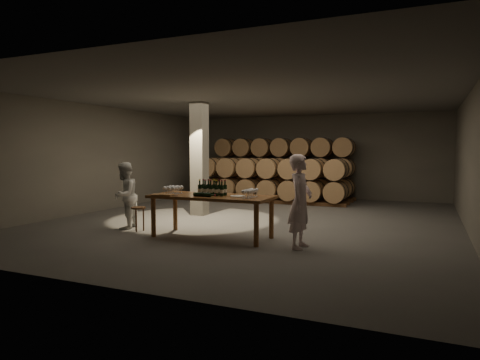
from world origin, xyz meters
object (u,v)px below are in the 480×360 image
at_px(stool, 138,211).
at_px(person_woman, 125,195).
at_px(notebook_near, 167,195).
at_px(bottle_cluster, 212,190).
at_px(plate, 238,196).
at_px(tasting_table, 212,200).
at_px(person_man, 300,201).

bearing_deg(stool, person_woman, 165.44).
xyz_separation_m(notebook_near, person_woman, (-1.53, 0.54, -0.13)).
bearing_deg(notebook_near, bottle_cluster, 19.31).
bearing_deg(notebook_near, plate, 8.68).
bearing_deg(tasting_table, notebook_near, -152.89).
bearing_deg(person_woman, bottle_cluster, 73.63).
bearing_deg(tasting_table, person_man, -5.38).
xyz_separation_m(notebook_near, person_man, (2.81, 0.24, -0.03)).
height_order(plate, notebook_near, notebook_near).
xyz_separation_m(bottle_cluster, notebook_near, (-0.85, -0.43, -0.10)).
bearing_deg(tasting_table, person_woman, 177.40).
distance_m(plate, notebook_near, 1.50).
xyz_separation_m(tasting_table, person_woman, (-2.37, 0.11, -0.01)).
relative_size(stool, person_man, 0.31).
xyz_separation_m(plate, person_man, (1.37, -0.18, -0.02)).
bearing_deg(person_woman, tasting_table, 73.55).
distance_m(notebook_near, person_man, 2.82).
bearing_deg(person_man, tasting_table, 87.52).
bearing_deg(bottle_cluster, tasting_table, -168.81).
height_order(tasting_table, notebook_near, notebook_near).
xyz_separation_m(bottle_cluster, person_man, (1.96, -0.19, -0.13)).
bearing_deg(person_woman, stool, 61.59).
xyz_separation_m(stool, person_woman, (-0.49, 0.13, 0.33)).
height_order(person_man, person_woman, person_man).
bearing_deg(bottle_cluster, person_woman, 177.47).
bearing_deg(notebook_near, person_man, -2.62).
relative_size(tasting_table, person_woman, 1.66).
relative_size(tasting_table, person_man, 1.47).
relative_size(notebook_near, person_man, 0.15).
relative_size(tasting_table, stool, 4.71).
distance_m(tasting_table, bottle_cluster, 0.22).
bearing_deg(person_man, plate, 85.54).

